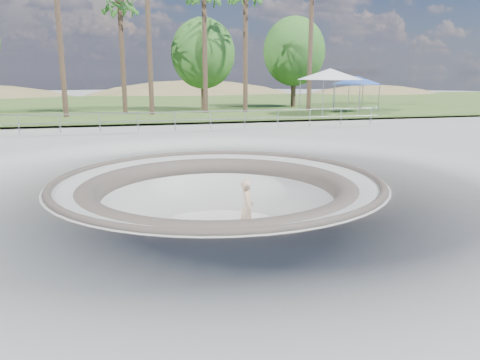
# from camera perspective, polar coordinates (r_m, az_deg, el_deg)

# --- Properties ---
(ground) EXTENTS (180.00, 180.00, 0.00)m
(ground) POSITION_cam_1_polar(r_m,az_deg,el_deg) (14.66, -2.68, 0.01)
(ground) COLOR #A9A8A3
(ground) RESTS_ON ground
(skate_bowl) EXTENTS (14.00, 14.00, 4.10)m
(skate_bowl) POSITION_cam_1_polar(r_m,az_deg,el_deg) (15.18, -2.61, -6.74)
(skate_bowl) COLOR #A9A8A3
(skate_bowl) RESTS_ON ground
(grass_strip) EXTENTS (180.00, 36.00, 0.12)m
(grass_strip) POSITION_cam_1_polar(r_m,az_deg,el_deg) (48.19, -10.83, 9.07)
(grass_strip) COLOR #416227
(grass_strip) RESTS_ON ground
(distant_hills) EXTENTS (103.20, 45.00, 28.60)m
(distant_hills) POSITION_cam_1_polar(r_m,az_deg,el_deg) (72.23, -8.71, 4.58)
(distant_hills) COLOR brown
(distant_hills) RESTS_ON ground
(safety_railing) EXTENTS (25.00, 0.06, 1.03)m
(safety_railing) POSITION_cam_1_polar(r_m,az_deg,el_deg) (26.29, -7.93, 7.17)
(safety_railing) COLOR gray
(safety_railing) RESTS_ON ground
(skateboard) EXTENTS (0.79, 0.30, 0.08)m
(skateboard) POSITION_cam_1_polar(r_m,az_deg,el_deg) (15.30, 0.88, -6.59)
(skateboard) COLOR brown
(skateboard) RESTS_ON ground
(skater) EXTENTS (0.56, 0.73, 1.76)m
(skater) POSITION_cam_1_polar(r_m,az_deg,el_deg) (15.02, 0.89, -3.36)
(skater) COLOR tan
(skater) RESTS_ON skateboard
(canopy_white) EXTENTS (6.47, 6.47, 3.31)m
(canopy_white) POSITION_cam_1_polar(r_m,az_deg,el_deg) (35.24, 10.91, 12.55)
(canopy_white) COLOR gray
(canopy_white) RESTS_ON ground
(canopy_blue) EXTENTS (5.49, 5.49, 2.77)m
(canopy_blue) POSITION_cam_1_polar(r_m,az_deg,el_deg) (38.76, 14.03, 11.71)
(canopy_blue) COLOR gray
(canopy_blue) RESTS_ON ground
(palm_b) EXTENTS (2.60, 2.60, 9.08)m
(palm_b) POSITION_cam_1_polar(r_m,az_deg,el_deg) (37.49, -14.45, 19.73)
(palm_b) COLOR brown
(palm_b) RESTS_ON ground
(bushy_tree_mid) EXTENTS (5.18, 4.71, 7.47)m
(bushy_tree_mid) POSITION_cam_1_polar(r_m,az_deg,el_deg) (39.34, -4.53, 15.11)
(bushy_tree_mid) COLOR brown
(bushy_tree_mid) RESTS_ON ground
(bushy_tree_right) EXTENTS (5.54, 5.03, 7.99)m
(bushy_tree_right) POSITION_cam_1_polar(r_m,az_deg,el_deg) (43.20, 6.63, 15.29)
(bushy_tree_right) COLOR brown
(bushy_tree_right) RESTS_ON ground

